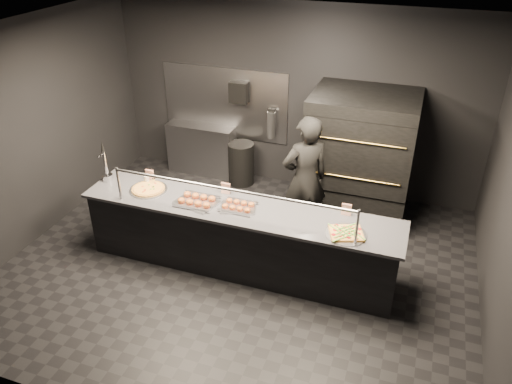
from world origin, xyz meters
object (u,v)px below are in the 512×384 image
beer_tap (106,169)px  slider_tray_a (197,201)px  worker (305,180)px  square_pizza (346,233)px  service_counter (239,238)px  prep_shelf (202,149)px  towel_dispenser (239,92)px  trash_bin (241,164)px  pizza_oven (360,155)px  fire_extinguisher (271,124)px  round_pizza (148,189)px  slider_tray_b (238,206)px

beer_tap → slider_tray_a: (1.41, -0.14, -0.13)m
worker → square_pizza: bearing=86.8°
service_counter → prep_shelf: 2.82m
service_counter → towel_dispenser: bearing=110.6°
trash_bin → slider_tray_a: bearing=-83.3°
towel_dispenser → trash_bin: 1.21m
prep_shelf → slider_tray_a: size_ratio=2.08×
pizza_oven → slider_tray_a: bearing=-131.5°
fire_extinguisher → slider_tray_a: size_ratio=0.88×
round_pizza → worker: 2.11m
fire_extinguisher → round_pizza: (-0.94, -2.38, -0.12)m
pizza_oven → trash_bin: 2.11m
trash_bin → service_counter: bearing=-69.8°
beer_tap → prep_shelf: bearing=81.1°
fire_extinguisher → round_pizza: bearing=-111.5°
slider_tray_a → slider_tray_b: (0.54, 0.05, -0.01)m
towel_dispenser → slider_tray_a: (0.36, -2.46, -0.60)m
service_counter → trash_bin: 2.33m
fire_extinguisher → trash_bin: 0.86m
slider_tray_a → slider_tray_b: size_ratio=1.17×
towel_dispenser → square_pizza: size_ratio=0.74×
round_pizza → service_counter: bearing=-0.8°
trash_bin → towel_dispenser: bearing=114.6°
round_pizza → trash_bin: round_pizza is taller
service_counter → pizza_oven: bearing=57.7°
square_pizza → fire_extinguisher: bearing=124.1°
fire_extinguisher → square_pizza: (1.72, -2.55, -0.12)m
round_pizza → slider_tray_a: (0.74, -0.08, 0.02)m
prep_shelf → slider_tray_a: slider_tray_a is taller
prep_shelf → square_pizza: square_pizza is taller
slider_tray_b → slider_tray_a: bearing=-174.2°
prep_shelf → round_pizza: bearing=-82.2°
fire_extinguisher → round_pizza: fire_extinguisher is taller
slider_tray_b → square_pizza: 1.38m
beer_tap → slider_tray_a: size_ratio=1.00×
towel_dispenser → round_pizza: (-0.39, -2.37, -0.61)m
trash_bin → worker: size_ratio=0.40×
service_counter → square_pizza: service_counter is taller
slider_tray_b → trash_bin: size_ratio=0.67×
pizza_oven → prep_shelf: size_ratio=1.59×
beer_tap → square_pizza: bearing=-3.8°
slider_tray_b → towel_dispenser: bearing=110.5°
towel_dispenser → beer_tap: size_ratio=0.61×
service_counter → trash_bin: service_counter is taller
square_pizza → slider_tray_b: bearing=174.4°
square_pizza → service_counter: bearing=173.9°
round_pizza → towel_dispenser: bearing=80.8°
towel_dispenser → slider_tray_a: 2.55m
prep_shelf → trash_bin: 0.81m
service_counter → prep_shelf: (-1.60, 2.32, -0.01)m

